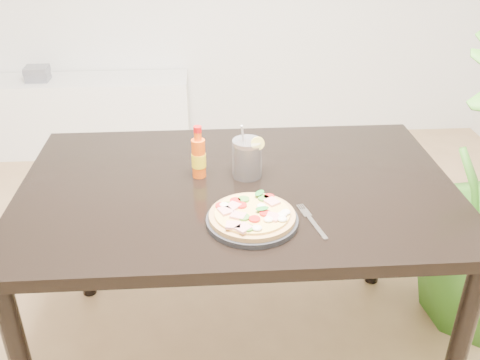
{
  "coord_description": "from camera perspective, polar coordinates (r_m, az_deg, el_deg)",
  "views": [
    {
      "loc": [
        0.02,
        -1.34,
        1.59
      ],
      "look_at": [
        0.12,
        0.04,
        0.83
      ],
      "focal_mm": 40.0,
      "sensor_mm": 36.0,
      "label": 1
    }
  ],
  "objects": [
    {
      "name": "cola_cup",
      "position": [
        1.75,
        0.77,
        2.26
      ],
      "size": [
        0.1,
        0.1,
        0.19
      ],
      "rotation": [
        0.0,
        0.0,
        0.09
      ],
      "color": "black",
      "rests_on": "dining_table"
    },
    {
      "name": "media_console",
      "position": [
        3.76,
        -16.29,
        6.68
      ],
      "size": [
        1.4,
        0.34,
        0.5
      ],
      "primitive_type": "cube",
      "color": "white",
      "rests_on": "ground"
    },
    {
      "name": "plant_pot",
      "position": [
        2.5,
        24.27,
        -10.67
      ],
      "size": [
        0.28,
        0.28,
        0.22
      ],
      "primitive_type": "cylinder",
      "color": "brown",
      "rests_on": "ground"
    },
    {
      "name": "hot_sauce_bottle",
      "position": [
        1.75,
        -4.43,
        2.47
      ],
      "size": [
        0.05,
        0.05,
        0.18
      ],
      "rotation": [
        0.0,
        0.0,
        0.1
      ],
      "color": "#EA510D",
      "rests_on": "dining_table"
    },
    {
      "name": "pizza",
      "position": [
        1.51,
        1.32,
        -3.72
      ],
      "size": [
        0.25,
        0.25,
        0.03
      ],
      "color": "tan",
      "rests_on": "plate"
    },
    {
      "name": "fork",
      "position": [
        1.55,
        7.6,
        -4.27
      ],
      "size": [
        0.06,
        0.19,
        0.0
      ],
      "rotation": [
        0.0,
        0.0,
        0.23
      ],
      "color": "silver",
      "rests_on": "dining_table"
    },
    {
      "name": "cd_stack",
      "position": [
        3.71,
        -20.81,
        10.56
      ],
      "size": [
        0.14,
        0.12,
        0.09
      ],
      "color": "slate",
      "rests_on": "media_console"
    },
    {
      "name": "dining_table",
      "position": [
        1.77,
        -0.26,
        -2.77
      ],
      "size": [
        1.4,
        0.9,
        0.75
      ],
      "color": "black",
      "rests_on": "ground"
    },
    {
      "name": "plate",
      "position": [
        1.53,
        1.3,
        -4.34
      ],
      "size": [
        0.26,
        0.26,
        0.02
      ],
      "primitive_type": "cylinder",
      "color": "black",
      "rests_on": "dining_table"
    }
  ]
}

